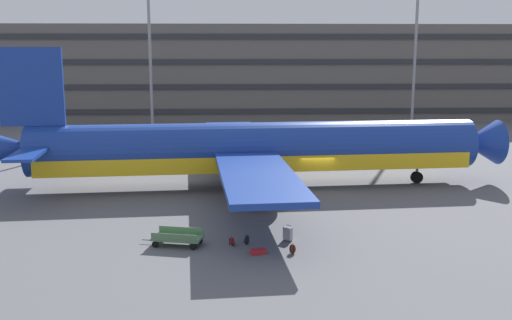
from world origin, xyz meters
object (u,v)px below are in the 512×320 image
suitcase_large (258,252)px  baggage_cart (177,238)px  suitcase_black (288,234)px  backpack_purple (232,242)px  airliner (251,149)px  backpack_small (293,249)px  backpack_navy (246,240)px

suitcase_large → baggage_cart: 4.48m
suitcase_large → suitcase_black: suitcase_black is taller
suitcase_black → backpack_purple: size_ratio=1.67×
airliner → backpack_small: airliner is taller
suitcase_black → suitcase_large: bearing=-129.9°
suitcase_black → backpack_small: (0.07, -2.01, -0.16)m
suitcase_black → baggage_cart: (-5.90, -0.53, 0.03)m
suitcase_large → baggage_cart: size_ratio=0.26×
suitcase_black → backpack_navy: 2.32m
backpack_purple → baggage_cart: baggage_cart is taller
backpack_small → baggage_cart: 6.16m
backpack_navy → airliner: bearing=87.1°
airliner → suitcase_black: bearing=-82.6°
baggage_cart → backpack_small: bearing=-13.9°
airliner → backpack_small: size_ratio=71.20×
backpack_purple → backpack_small: bearing=-22.8°
backpack_small → backpack_navy: bearing=147.8°
suitcase_large → suitcase_black: (1.68, 2.01, 0.28)m
suitcase_large → airliner: bearing=89.7°
suitcase_black → backpack_small: bearing=-88.0°
suitcase_large → backpack_purple: 1.85m
suitcase_large → backpack_navy: (-0.58, 1.46, 0.13)m
backpack_purple → backpack_navy: bearing=12.7°
backpack_small → baggage_cart: baggage_cart is taller
suitcase_black → backpack_navy: size_ratio=1.52×
airliner → baggage_cart: size_ratio=11.52×
airliner → suitcase_black: size_ratio=44.83×
suitcase_large → backpack_small: size_ratio=1.61×
backpack_navy → baggage_cart: size_ratio=0.17×
suitcase_large → backpack_navy: size_ratio=1.55×
airliner → suitcase_large: (-0.08, -14.29, -2.79)m
airliner → backpack_purple: size_ratio=74.69×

